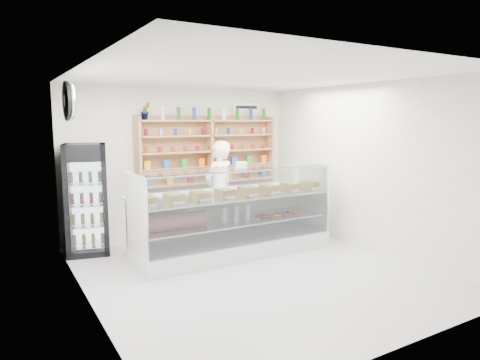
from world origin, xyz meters
TOP-DOWN VIEW (x-y plane):
  - room at (0.00, 0.00)m, footprint 5.00×5.00m
  - display_counter at (0.21, 0.90)m, footprint 3.29×0.98m
  - shop_worker at (0.38, 1.74)m, footprint 0.78×0.64m
  - drinks_cooler at (-1.85, 2.14)m, footprint 0.78×0.77m
  - wall_shelving at (0.50, 2.34)m, footprint 2.84×0.28m
  - potted_plant at (-0.75, 2.34)m, footprint 0.19×0.16m
  - security_mirror at (-2.17, 1.20)m, footprint 0.15×0.50m
  - wall_sign at (1.40, 2.47)m, footprint 0.62×0.03m

SIDE VIEW (x-z plane):
  - display_counter at x=0.21m, z-range -0.33..1.10m
  - shop_worker at x=0.38m, z-range 0.00..1.83m
  - drinks_cooler at x=-1.85m, z-range 0.00..1.82m
  - room at x=0.00m, z-range -1.10..3.90m
  - wall_shelving at x=0.50m, z-range 0.93..2.26m
  - potted_plant at x=-0.75m, z-range 2.20..2.51m
  - security_mirror at x=-2.17m, z-range 2.20..2.70m
  - wall_sign at x=1.40m, z-range 2.35..2.55m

